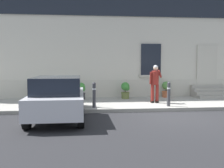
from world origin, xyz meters
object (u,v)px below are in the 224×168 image
at_px(planter_cream, 36,91).
at_px(planter_terracotta, 166,89).
at_px(planter_charcoal, 81,91).
at_px(bollard_near_person, 169,93).
at_px(person_on_phone, 155,81).
at_px(bollard_far_left, 94,94).
at_px(planter_olive, 125,90).
at_px(hatchback_car_silver, 58,97).

relative_size(planter_cream, planter_terracotta, 1.00).
relative_size(planter_charcoal, planter_terracotta, 1.00).
relative_size(bollard_near_person, person_on_phone, 0.60).
relative_size(person_on_phone, planter_charcoal, 2.03).
height_order(bollard_near_person, person_on_phone, person_on_phone).
distance_m(bollard_far_left, planter_charcoal, 2.55).
height_order(planter_cream, planter_olive, same).
bearing_deg(planter_terracotta, bollard_near_person, -106.07).
height_order(person_on_phone, planter_terracotta, person_on_phone).
height_order(planter_olive, planter_terracotta, same).
height_order(bollard_far_left, planter_olive, bollard_far_left).
relative_size(bollard_far_left, planter_cream, 1.22).
xyz_separation_m(bollard_far_left, planter_olive, (1.71, 2.57, -0.11)).
bearing_deg(bollard_near_person, planter_charcoal, 146.42).
xyz_separation_m(person_on_phone, planter_charcoal, (-3.42, 1.51, -0.55)).
bearing_deg(planter_terracotta, planter_charcoal, -174.88).
bearing_deg(planter_charcoal, planter_olive, 2.28).
relative_size(hatchback_car_silver, planter_terracotta, 4.76).
xyz_separation_m(hatchback_car_silver, planter_terracotta, (5.30, 4.27, -0.18)).
bearing_deg(hatchback_car_silver, planter_charcoal, 79.34).
bearing_deg(planter_terracotta, planter_cream, -178.44).
xyz_separation_m(bollard_far_left, planter_charcoal, (-0.58, 2.48, -0.11)).
bearing_deg(planter_charcoal, bollard_near_person, -33.58).
xyz_separation_m(hatchback_car_silver, bollard_near_person, (4.47, 1.38, -0.08)).
xyz_separation_m(planter_cream, planter_olive, (4.57, -0.13, 0.00)).
relative_size(bollard_far_left, planter_terracotta, 1.22).
height_order(person_on_phone, planter_charcoal, person_on_phone).
bearing_deg(hatchback_car_silver, bollard_far_left, 46.62).
bearing_deg(bollard_near_person, hatchback_car_silver, -162.84).
relative_size(person_on_phone, planter_terracotta, 2.03).
bearing_deg(planter_terracotta, bollard_far_left, -144.10).
bearing_deg(planter_olive, hatchback_car_silver, -127.32).
xyz_separation_m(bollard_near_person, planter_terracotta, (0.83, 2.89, -0.11)).
distance_m(planter_charcoal, planter_terracotta, 4.59).
bearing_deg(bollard_far_left, planter_charcoal, 103.08).
bearing_deg(planter_charcoal, hatchback_car_silver, -100.66).
distance_m(planter_cream, planter_charcoal, 2.30).
bearing_deg(planter_charcoal, person_on_phone, -23.80).
distance_m(person_on_phone, planter_cream, 5.98).
bearing_deg(person_on_phone, bollard_far_left, -155.88).
bearing_deg(hatchback_car_silver, planter_terracotta, 38.87).
distance_m(bollard_far_left, person_on_phone, 3.03).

